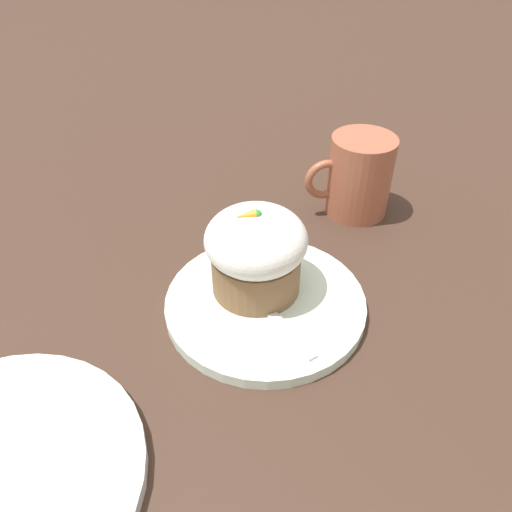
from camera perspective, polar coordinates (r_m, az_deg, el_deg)
name	(u,v)px	position (r m, az deg, el deg)	size (l,w,h in m)	color
ground_plane	(265,307)	(0.53, 1.07, -5.87)	(4.00, 4.00, 0.00)	#3D281E
dessert_plate	(265,303)	(0.53, 1.07, -5.38)	(0.21, 0.21, 0.01)	silver
carrot_cake	(256,251)	(0.50, 0.00, 0.53)	(0.10, 0.10, 0.10)	brown
spoon	(257,298)	(0.52, 0.11, -4.79)	(0.07, 0.13, 0.01)	silver
coffee_cup	(358,176)	(0.66, 11.61, 8.95)	(0.11, 0.08, 0.10)	#9E563D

